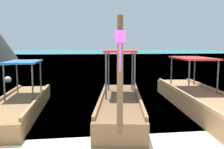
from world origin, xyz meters
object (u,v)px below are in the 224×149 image
Objects in this scene: longtail_boat_orange_ribbon at (20,104)px; mooring_buoy_near at (8,80)px; longtail_boat_violet_ribbon at (120,104)px; longtail_boat_turquoise_ribbon at (200,100)px.

mooring_buoy_near is at bearing 107.76° from longtail_boat_orange_ribbon.
longtail_boat_orange_ribbon reaches higher than mooring_buoy_near.
longtail_boat_violet_ribbon is at bearing -54.34° from mooring_buoy_near.
mooring_buoy_near is at bearing 138.62° from longtail_boat_turquoise_ribbon.
mooring_buoy_near is (-8.19, 7.22, -0.14)m from longtail_boat_turquoise_ribbon.
longtail_boat_turquoise_ribbon is (5.99, -0.33, 0.04)m from longtail_boat_orange_ribbon.
longtail_boat_turquoise_ribbon is (2.83, 0.26, -0.01)m from longtail_boat_violet_ribbon.
longtail_boat_orange_ribbon is at bearing 176.86° from longtail_boat_turquoise_ribbon.
mooring_buoy_near is at bearing 125.66° from longtail_boat_violet_ribbon.
longtail_boat_violet_ribbon is at bearing -174.70° from longtail_boat_turquoise_ribbon.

